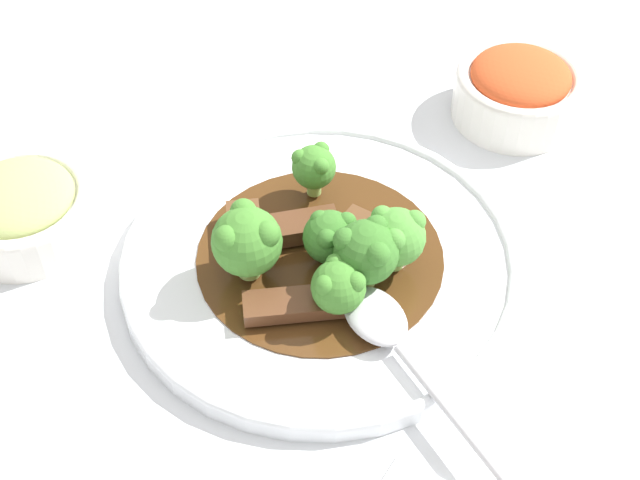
# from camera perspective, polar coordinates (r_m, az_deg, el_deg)

# --- Properties ---
(ground_plane) EXTENTS (4.00, 4.00, 0.00)m
(ground_plane) POSITION_cam_1_polar(r_m,az_deg,el_deg) (0.72, 0.00, -1.83)
(ground_plane) COLOR silver
(main_plate) EXTENTS (0.32, 0.32, 0.02)m
(main_plate) POSITION_cam_1_polar(r_m,az_deg,el_deg) (0.71, 0.00, -1.30)
(main_plate) COLOR white
(main_plate) RESTS_ON ground_plane
(beef_strip_0) EXTENTS (0.07, 0.07, 0.01)m
(beef_strip_0) POSITION_cam_1_polar(r_m,az_deg,el_deg) (0.67, -1.70, -4.15)
(beef_strip_0) COLOR #56331E
(beef_strip_0) RESTS_ON main_plate
(beef_strip_1) EXTENTS (0.06, 0.03, 0.01)m
(beef_strip_1) POSITION_cam_1_polar(r_m,az_deg,el_deg) (0.72, 3.65, 0.58)
(beef_strip_1) COLOR brown
(beef_strip_1) RESTS_ON main_plate
(beef_strip_2) EXTENTS (0.06, 0.05, 0.02)m
(beef_strip_2) POSITION_cam_1_polar(r_m,az_deg,el_deg) (0.72, -4.85, 0.71)
(beef_strip_2) COLOR brown
(beef_strip_2) RESTS_ON main_plate
(beef_strip_3) EXTENTS (0.07, 0.08, 0.01)m
(beef_strip_3) POSITION_cam_1_polar(r_m,az_deg,el_deg) (0.72, -1.56, 0.95)
(beef_strip_3) COLOR #56331E
(beef_strip_3) RESTS_ON main_plate
(broccoli_floret_0) EXTENTS (0.05, 0.05, 0.05)m
(broccoli_floret_0) POSITION_cam_1_polar(r_m,az_deg,el_deg) (0.68, 4.90, 0.24)
(broccoli_floret_0) COLOR #7FA84C
(broccoli_floret_0) RESTS_ON main_plate
(broccoli_floret_1) EXTENTS (0.04, 0.04, 0.05)m
(broccoli_floret_1) POSITION_cam_1_polar(r_m,az_deg,el_deg) (0.73, -0.39, 4.72)
(broccoli_floret_1) COLOR #8EB756
(broccoli_floret_1) RESTS_ON main_plate
(broccoli_floret_2) EXTENTS (0.04, 0.04, 0.05)m
(broccoli_floret_2) POSITION_cam_1_polar(r_m,az_deg,el_deg) (0.65, 1.19, -2.95)
(broccoli_floret_2) COLOR #8EB756
(broccoli_floret_2) RESTS_ON main_plate
(broccoli_floret_3) EXTENTS (0.04, 0.04, 0.05)m
(broccoli_floret_3) POSITION_cam_1_polar(r_m,az_deg,el_deg) (0.68, 0.66, 0.28)
(broccoli_floret_3) COLOR #7FA84C
(broccoli_floret_3) RESTS_ON main_plate
(broccoli_floret_4) EXTENTS (0.05, 0.05, 0.06)m
(broccoli_floret_4) POSITION_cam_1_polar(r_m,az_deg,el_deg) (0.66, 2.94, -0.77)
(broccoli_floret_4) COLOR #8EB756
(broccoli_floret_4) RESTS_ON main_plate
(broccoli_floret_5) EXTENTS (0.05, 0.05, 0.06)m
(broccoli_floret_5) POSITION_cam_1_polar(r_m,az_deg,el_deg) (0.67, -4.71, -0.03)
(broccoli_floret_5) COLOR #8EB756
(broccoli_floret_5) RESTS_ON main_plate
(serving_spoon) EXTENTS (0.20, 0.08, 0.01)m
(serving_spoon) POSITION_cam_1_polar(r_m,az_deg,el_deg) (0.65, 4.33, -5.85)
(serving_spoon) COLOR silver
(serving_spoon) RESTS_ON main_plate
(side_bowl_kimchi) EXTENTS (0.12, 0.12, 0.06)m
(side_bowl_kimchi) POSITION_cam_1_polar(r_m,az_deg,el_deg) (0.86, 12.57, 9.40)
(side_bowl_kimchi) COLOR white
(side_bowl_kimchi) RESTS_ON ground_plane
(side_bowl_appetizer) EXTENTS (0.12, 0.12, 0.05)m
(side_bowl_appetizer) POSITION_cam_1_polar(r_m,az_deg,el_deg) (0.77, -18.58, 1.94)
(side_bowl_appetizer) COLOR white
(side_bowl_appetizer) RESTS_ON ground_plane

